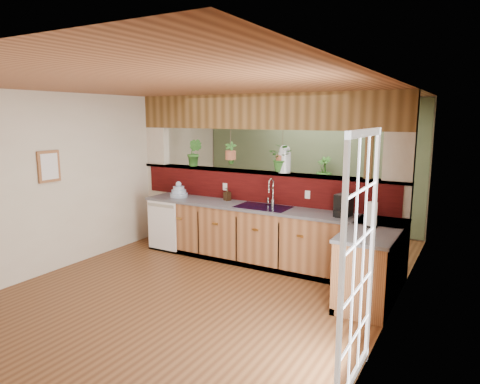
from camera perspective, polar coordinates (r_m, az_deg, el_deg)
The scene contains 27 objects.
ground at distance 6.06m, azimuth -3.38°, elevation -11.80°, with size 4.60×7.00×0.01m, color brown.
ceiling at distance 5.63m, azimuth -3.66°, elevation 13.56°, with size 4.60×7.00×0.01m, color brown.
wall_back at distance 8.81m, azimuth 9.08°, elevation 3.75°, with size 4.60×0.02×2.60m, color beige.
wall_left at distance 7.21m, azimuth -19.00°, elevation 1.92°, with size 0.02×7.00×2.60m, color beige.
wall_right at distance 4.86m, azimuth 19.83°, elevation -1.89°, with size 0.02×7.00×2.60m, color beige.
pass_through_partition at distance 6.86m, azimuth 2.88°, elevation 1.14°, with size 4.60×0.21×2.60m.
pass_through_ledge at distance 6.85m, azimuth 2.69°, elevation 2.65°, with size 4.60×0.21×0.04m, color brown.
header_beam at distance 6.79m, azimuth 2.75°, elevation 10.66°, with size 4.60×0.15×0.55m, color brown.
sage_backwall at distance 8.79m, azimuth 9.04°, elevation 3.73°, with size 4.55×0.02×2.55m, color #5C6D4A.
countertop at distance 6.27m, azimuth 7.46°, elevation -6.76°, with size 4.14×1.52×0.90m.
dishwasher at distance 7.27m, azimuth -10.38°, elevation -4.41°, with size 0.58×0.03×0.82m.
navy_sink at distance 6.50m, azimuth 3.10°, elevation -2.67°, with size 0.82×0.50×0.18m.
french_door at distance 3.70m, azimuth 15.51°, elevation -9.37°, with size 0.06×1.02×2.16m, color white.
framed_print at distance 6.67m, azimuth -24.12°, elevation 3.13°, with size 0.04×0.35×0.45m.
faucet at distance 6.56m, azimuth 4.24°, elevation 0.18°, with size 0.19×0.19×0.43m.
dish_stack at distance 7.33m, azimuth -8.17°, elevation -0.01°, with size 0.31×0.31×0.27m.
soap_dispenser at distance 6.95m, azimuth -1.71°, elevation -0.29°, with size 0.09×0.10×0.21m, color #3B2715.
coffee_maker at distance 6.01m, azimuth 13.61°, elevation -1.84°, with size 0.17×0.28×0.31m.
paper_towel at distance 5.54m, azimuth 17.16°, elevation -2.94°, with size 0.15×0.15×0.33m.
glass_jar at distance 6.64m, azimuth 5.97°, elevation 4.41°, with size 0.19×0.19×0.43m.
ledge_plant_left at distance 7.49m, azimuth -6.09°, elevation 5.22°, with size 0.26×0.21×0.47m, color #2E6523.
hanging_plant_a at distance 7.07m, azimuth -1.27°, elevation 6.18°, with size 0.23×0.19×0.51m.
hanging_plant_b at distance 6.64m, azimuth 5.72°, elevation 6.14°, with size 0.43×0.38×0.56m.
shelving_console at distance 8.74m, azimuth 7.70°, elevation -1.58°, with size 1.41×0.37×0.94m, color black.
shelf_plant_a at distance 8.78m, azimuth 5.55°, elevation 3.06°, with size 0.23×0.16×0.44m, color #2E6523.
shelf_plant_b at distance 8.45m, azimuth 11.13°, elevation 2.92°, with size 0.29×0.29×0.52m, color #2E6523.
floor_plant at distance 7.59m, azimuth 11.47°, elevation -4.19°, with size 0.74×0.64×0.82m, color #2E6523.
Camera 1 is at (3.09, -4.70, 2.26)m, focal length 32.00 mm.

